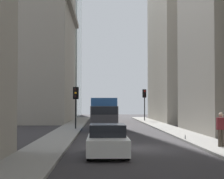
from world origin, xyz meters
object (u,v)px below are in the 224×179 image
object	(u,v)px
traffic_light_midblock	(76,98)
discarded_bottle	(185,137)
delivery_truck	(104,114)
sedan_white	(108,141)
pedestrian	(221,128)
traffic_light_far_junction	(145,98)

from	to	relation	value
traffic_light_midblock	discarded_bottle	size ratio (longest dim) A/B	13.71
discarded_bottle	delivery_truck	bearing A→B (deg)	26.06
sedan_white	delivery_truck	bearing A→B (deg)	0.00
traffic_light_midblock	pedestrian	bearing A→B (deg)	-151.03
sedan_white	traffic_light_far_junction	xyz separation A→B (m)	(34.79, -5.54, 2.50)
delivery_truck	traffic_light_midblock	distance (m)	2.89
discarded_bottle	traffic_light_far_junction	bearing A→B (deg)	-1.11
sedan_white	discarded_bottle	size ratio (longest dim) A/B	15.93
sedan_white	traffic_light_far_junction	distance (m)	35.32
sedan_white	pedestrian	xyz separation A→B (m)	(2.44, -5.88, 0.43)
traffic_light_midblock	traffic_light_far_junction	bearing A→B (deg)	-25.06
sedan_white	traffic_light_far_junction	bearing A→B (deg)	-9.05
traffic_light_far_junction	discarded_bottle	size ratio (longest dim) A/B	15.26
traffic_light_far_junction	pedestrian	size ratio (longest dim) A/B	2.35
traffic_light_midblock	traffic_light_far_junction	xyz separation A→B (m)	(17.20, -8.04, 0.31)
delivery_truck	discarded_bottle	world-z (taller)	delivery_truck
traffic_light_midblock	pedestrian	xyz separation A→B (m)	(-15.15, -8.39, -1.76)
traffic_light_midblock	pedestrian	distance (m)	17.41
delivery_truck	sedan_white	xyz separation A→B (m)	(-17.21, -0.00, -0.80)
traffic_light_midblock	traffic_light_far_junction	size ratio (longest dim) A/B	0.90
delivery_truck	pedestrian	bearing A→B (deg)	-158.30
delivery_truck	sedan_white	size ratio (longest dim) A/B	1.50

